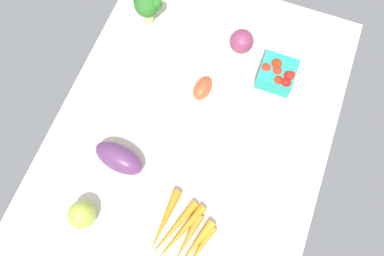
# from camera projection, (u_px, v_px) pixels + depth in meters

# --- Properties ---
(tablecloth) EXTENTS (1.04, 0.76, 0.02)m
(tablecloth) POSITION_uv_depth(u_px,v_px,m) (192.00, 132.00, 1.14)
(tablecloth) COLOR beige
(tablecloth) RESTS_ON ground
(carrot_bunch) EXTENTS (0.19, 0.15, 0.03)m
(carrot_bunch) POSITION_uv_depth(u_px,v_px,m) (181.00, 233.00, 1.02)
(carrot_bunch) COLOR orange
(carrot_bunch) RESTS_ON tablecloth
(berry_basket) EXTENTS (0.10, 0.10, 0.07)m
(berry_basket) POSITION_uv_depth(u_px,v_px,m) (278.00, 74.00, 1.16)
(berry_basket) COLOR teal
(berry_basket) RESTS_ON tablecloth
(eggplant) EXTENTS (0.09, 0.15, 0.07)m
(eggplant) POSITION_uv_depth(u_px,v_px,m) (119.00, 158.00, 1.07)
(eggplant) COLOR #5D3262
(eggplant) RESTS_ON tablecloth
(roma_tomato) EXTENTS (0.08, 0.06, 0.05)m
(roma_tomato) POSITION_uv_depth(u_px,v_px,m) (203.00, 88.00, 1.15)
(roma_tomato) COLOR #E34F28
(roma_tomato) RESTS_ON tablecloth
(heirloom_tomato_green) EXTENTS (0.07, 0.07, 0.07)m
(heirloom_tomato_green) POSITION_uv_depth(u_px,v_px,m) (82.00, 215.00, 1.02)
(heirloom_tomato_green) COLOR #9EB541
(heirloom_tomato_green) RESTS_ON tablecloth
(broccoli_head) EXTENTS (0.08, 0.09, 0.12)m
(broccoli_head) POSITION_uv_depth(u_px,v_px,m) (148.00, 5.00, 1.19)
(broccoli_head) COLOR #AAC87D
(broccoli_head) RESTS_ON tablecloth
(red_onion_near_basket) EXTENTS (0.07, 0.07, 0.07)m
(red_onion_near_basket) POSITION_uv_depth(u_px,v_px,m) (242.00, 41.00, 1.20)
(red_onion_near_basket) COLOR #833456
(red_onion_near_basket) RESTS_ON tablecloth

